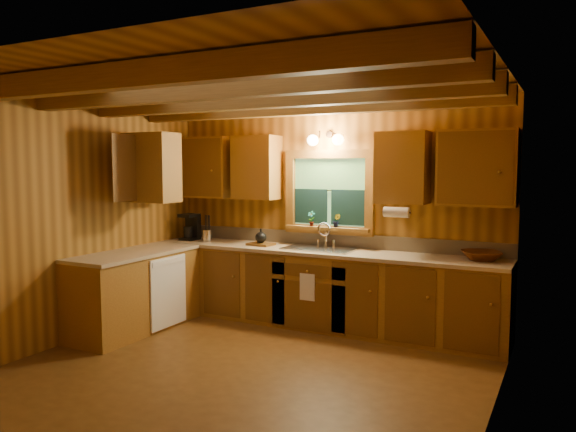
% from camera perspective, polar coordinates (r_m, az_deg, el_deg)
% --- Properties ---
extents(room, '(4.20, 4.20, 4.20)m').
position_cam_1_polar(room, '(4.96, -4.25, -1.31)').
color(room, '#5A3915').
rests_on(room, ground).
extents(ceiling_beams, '(4.20, 2.54, 0.18)m').
position_cam_1_polar(ceiling_beams, '(4.97, -4.34, 12.45)').
color(ceiling_beams, brown).
rests_on(ceiling_beams, room).
extents(base_cabinets, '(4.20, 2.22, 0.86)m').
position_cam_1_polar(base_cabinets, '(6.45, -1.94, -7.64)').
color(base_cabinets, brown).
rests_on(base_cabinets, ground).
extents(countertop, '(4.20, 2.24, 0.04)m').
position_cam_1_polar(countertop, '(6.36, -1.82, -3.69)').
color(countertop, tan).
rests_on(countertop, base_cabinets).
extents(backsplash, '(4.20, 0.02, 0.16)m').
position_cam_1_polar(backsplash, '(6.67, 4.29, -2.42)').
color(backsplash, tan).
rests_on(backsplash, room).
extents(dishwasher_panel, '(0.02, 0.60, 0.80)m').
position_cam_1_polar(dishwasher_panel, '(6.50, -12.20, -7.65)').
color(dishwasher_panel, white).
rests_on(dishwasher_panel, base_cabinets).
extents(upper_cabinets, '(4.19, 1.77, 0.78)m').
position_cam_1_polar(upper_cabinets, '(6.44, -1.93, 5.00)').
color(upper_cabinets, brown).
rests_on(upper_cabinets, room).
extents(window, '(1.12, 0.08, 1.00)m').
position_cam_1_polar(window, '(6.60, 4.26, 2.28)').
color(window, brown).
rests_on(window, room).
extents(window_sill, '(1.06, 0.14, 0.04)m').
position_cam_1_polar(window_sill, '(6.59, 4.07, -1.28)').
color(window_sill, brown).
rests_on(window_sill, room).
extents(wall_sconce, '(0.45, 0.21, 0.17)m').
position_cam_1_polar(wall_sconce, '(6.49, 3.87, 7.85)').
color(wall_sconce, black).
rests_on(wall_sconce, room).
extents(paper_towel_roll, '(0.27, 0.11, 0.11)m').
position_cam_1_polar(paper_towel_roll, '(5.98, 11.10, 0.39)').
color(paper_towel_roll, white).
rests_on(paper_towel_roll, upper_cabinets).
extents(dish_towel, '(0.18, 0.01, 0.30)m').
position_cam_1_polar(dish_towel, '(6.19, 1.99, -7.33)').
color(dish_towel, white).
rests_on(dish_towel, base_cabinets).
extents(sink, '(0.82, 0.48, 0.43)m').
position_cam_1_polar(sink, '(6.43, 3.29, -3.82)').
color(sink, silver).
rests_on(sink, countertop).
extents(coffee_maker, '(0.19, 0.25, 0.34)m').
position_cam_1_polar(coffee_maker, '(7.33, -9.96, -1.11)').
color(coffee_maker, black).
rests_on(coffee_maker, countertop).
extents(utensil_crock, '(0.12, 0.12, 0.34)m').
position_cam_1_polar(utensil_crock, '(7.11, -8.33, -1.96)').
color(utensil_crock, silver).
rests_on(utensil_crock, countertop).
extents(cutting_board, '(0.32, 0.24, 0.03)m').
position_cam_1_polar(cutting_board, '(6.73, -2.81, -2.92)').
color(cutting_board, brown).
rests_on(cutting_board, countertop).
extents(teakettle, '(0.14, 0.14, 0.17)m').
position_cam_1_polar(teakettle, '(6.72, -2.82, -2.22)').
color(teakettle, black).
rests_on(teakettle, cutting_board).
extents(wicker_basket, '(0.52, 0.52, 0.10)m').
position_cam_1_polar(wicker_basket, '(5.99, 19.27, -3.87)').
color(wicker_basket, '#48230C').
rests_on(wicker_basket, countertop).
extents(potted_plant_left, '(0.10, 0.07, 0.18)m').
position_cam_1_polar(potted_plant_left, '(6.63, 2.41, -0.27)').
color(potted_plant_left, brown).
rests_on(potted_plant_left, window_sill).
extents(potted_plant_right, '(0.10, 0.09, 0.16)m').
position_cam_1_polar(potted_plant_right, '(6.53, 5.03, -0.46)').
color(potted_plant_right, brown).
rests_on(potted_plant_right, window_sill).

